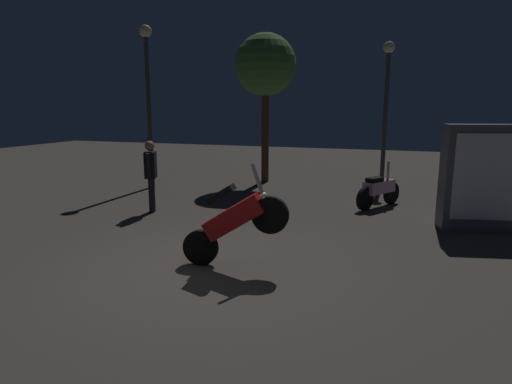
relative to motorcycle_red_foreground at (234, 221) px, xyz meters
The scene contains 8 objects.
ground_plane 0.86m from the motorcycle_red_foreground, 158.88° to the right, with size 40.00×40.00×0.00m, color #4C443D.
motorcycle_red_foreground is the anchor object (origin of this frame).
motorcycle_pink_parked_left 5.30m from the motorcycle_red_foreground, 69.98° to the left, with size 0.94×1.48×1.11m.
person_rider_beside 4.20m from the motorcycle_red_foreground, 139.29° to the left, with size 0.36×0.65×1.67m.
streetlamp_near 9.11m from the motorcycle_red_foreground, 79.05° to the left, with size 0.36×0.36×4.41m.
streetlamp_far 7.77m from the motorcycle_red_foreground, 131.72° to the left, with size 0.36×0.36×4.75m.
tree_left_bg 8.40m from the motorcycle_red_foreground, 104.53° to the left, with size 1.94×1.94×4.70m.
kiosk_billboard 5.33m from the motorcycle_red_foreground, 43.05° to the left, with size 1.67×0.85×2.10m.
Camera 1 is at (2.81, -5.78, 2.44)m, focal length 30.69 mm.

